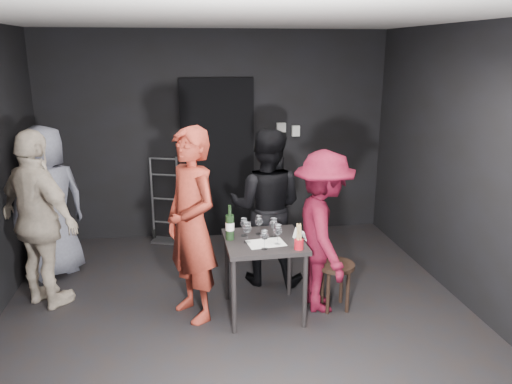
{
  "coord_description": "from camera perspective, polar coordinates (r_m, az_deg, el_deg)",
  "views": [
    {
      "loc": [
        -0.48,
        -4.01,
        2.44
      ],
      "look_at": [
        0.18,
        0.25,
        1.21
      ],
      "focal_mm": 35.0,
      "sensor_mm": 36.0,
      "label": 1
    }
  ],
  "objects": [
    {
      "name": "doorway",
      "position": [
        6.62,
        -4.4,
        3.77
      ],
      "size": [
        0.95,
        0.1,
        2.1
      ],
      "primitive_type": "cube",
      "color": "black",
      "rests_on": "ground"
    },
    {
      "name": "wine_glass_b",
      "position": [
        4.69,
        -1.38,
        -3.92
      ],
      "size": [
        0.08,
        0.08,
        0.19
      ],
      "primitive_type": null,
      "rotation": [
        0.0,
        0.0,
        0.07
      ],
      "color": "white",
      "rests_on": "tasting_table"
    },
    {
      "name": "wall_right",
      "position": [
        4.97,
        24.84,
        1.77
      ],
      "size": [
        0.04,
        5.0,
        2.7
      ],
      "primitive_type": "cube",
      "color": "black",
      "rests_on": "ground"
    },
    {
      "name": "wine_bottle",
      "position": [
        4.6,
        -3.0,
        -3.94
      ],
      "size": [
        0.08,
        0.08,
        0.33
      ],
      "rotation": [
        0.0,
        0.0,
        0.31
      ],
      "color": "black",
      "rests_on": "tasting_table"
    },
    {
      "name": "floor",
      "position": [
        4.72,
        -1.71,
        -15.21
      ],
      "size": [
        4.5,
        5.0,
        0.02
      ],
      "primitive_type": "cube",
      "color": "black",
      "rests_on": "ground"
    },
    {
      "name": "server_red",
      "position": [
        4.52,
        -7.45,
        -1.61
      ],
      "size": [
        0.85,
        0.95,
        2.18
      ],
      "primitive_type": "imported",
      "rotation": [
        0.0,
        0.0,
        -1.05
      ],
      "color": "maroon",
      "rests_on": "floor"
    },
    {
      "name": "wall_back",
      "position": [
        6.62,
        -4.49,
        6.41
      ],
      "size": [
        4.5,
        0.04,
        2.7
      ],
      "primitive_type": "cube",
      "color": "black",
      "rests_on": "ground"
    },
    {
      "name": "wine_glass_e",
      "position": [
        4.49,
        2.51,
        -4.76
      ],
      "size": [
        0.09,
        0.09,
        0.21
      ],
      "primitive_type": null,
      "rotation": [
        0.0,
        0.0,
        0.19
      ],
      "color": "white",
      "rests_on": "tasting_table"
    },
    {
      "name": "wallbox_lower",
      "position": [
        6.72,
        4.56,
        6.99
      ],
      "size": [
        0.1,
        0.06,
        0.14
      ],
      "primitive_type": "cube",
      "color": "#B7B7B2",
      "rests_on": "wall_back"
    },
    {
      "name": "bystander_grey",
      "position": [
        5.84,
        -22.75,
        -0.14
      ],
      "size": [
        1.04,
        0.97,
        1.9
      ],
      "primitive_type": "imported",
      "rotation": [
        0.0,
        0.0,
        3.8
      ],
      "color": "slate",
      "rests_on": "floor"
    },
    {
      "name": "stool",
      "position": [
        4.92,
        9.08,
        -9.06
      ],
      "size": [
        0.36,
        0.36,
        0.47
      ],
      "rotation": [
        0.0,
        0.0,
        -0.12
      ],
      "color": "#302018",
      "rests_on": "floor"
    },
    {
      "name": "ceiling",
      "position": [
        4.05,
        -2.04,
        19.6
      ],
      "size": [
        4.5,
        5.0,
        0.02
      ],
      "primitive_type": "cube",
      "color": "silver",
      "rests_on": "ground"
    },
    {
      "name": "wall_front",
      "position": [
        1.93,
        7.68,
        -18.78
      ],
      "size": [
        4.5,
        0.04,
        2.7
      ],
      "primitive_type": "cube",
      "color": "black",
      "rests_on": "ground"
    },
    {
      "name": "wine_glass_a",
      "position": [
        4.53,
        -1.0,
        -4.53
      ],
      "size": [
        0.11,
        0.11,
        0.22
      ],
      "primitive_type": null,
      "rotation": [
        0.0,
        0.0,
        -0.4
      ],
      "color": "white",
      "rests_on": "tasting_table"
    },
    {
      "name": "wine_glass_d",
      "position": [
        4.39,
        0.98,
        -5.35
      ],
      "size": [
        0.08,
        0.08,
        0.19
      ],
      "primitive_type": null,
      "rotation": [
        0.0,
        0.0,
        0.16
      ],
      "color": "white",
      "rests_on": "tasting_table"
    },
    {
      "name": "breadstick_cup",
      "position": [
        4.4,
        4.94,
        -5.14
      ],
      "size": [
        0.08,
        0.08,
        0.25
      ],
      "rotation": [
        0.0,
        0.0,
        0.03
      ],
      "color": "maroon",
      "rests_on": "tasting_table"
    },
    {
      "name": "reserved_card",
      "position": [
        4.63,
        4.82,
        -4.86
      ],
      "size": [
        0.12,
        0.15,
        0.1
      ],
      "primitive_type": null,
      "rotation": [
        0.0,
        0.0,
        0.32
      ],
      "color": "white",
      "rests_on": "tasting_table"
    },
    {
      "name": "man_maroon",
      "position": [
        4.77,
        7.68,
        -4.18
      ],
      "size": [
        0.52,
        1.06,
        1.62
      ],
      "primitive_type": "imported",
      "rotation": [
        0.0,
        0.0,
        1.54
      ],
      "color": "#530A1B",
      "rests_on": "floor"
    },
    {
      "name": "wallbox_upper",
      "position": [
        6.67,
        2.88,
        7.38
      ],
      "size": [
        0.12,
        0.06,
        0.12
      ],
      "primitive_type": "cube",
      "color": "#B7B7B2",
      "rests_on": "wall_back"
    },
    {
      "name": "wine_glass_f",
      "position": [
        4.65,
        2.02,
        -4.01
      ],
      "size": [
        0.1,
        0.1,
        0.21
      ],
      "primitive_type": null,
      "rotation": [
        0.0,
        0.0,
        0.37
      ],
      "color": "white",
      "rests_on": "tasting_table"
    },
    {
      "name": "tasting_mat",
      "position": [
        4.55,
        1.15,
        -5.86
      ],
      "size": [
        0.36,
        0.26,
        0.0
      ],
      "primitive_type": "cube",
      "rotation": [
        0.0,
        0.0,
        0.13
      ],
      "color": "white",
      "rests_on": "tasting_table"
    },
    {
      "name": "wine_glass_c",
      "position": [
        4.73,
        0.34,
        -3.69
      ],
      "size": [
        0.1,
        0.1,
        0.2
      ],
      "primitive_type": null,
      "rotation": [
        0.0,
        0.0,
        0.42
      ],
      "color": "white",
      "rests_on": "tasting_table"
    },
    {
      "name": "woman_black",
      "position": [
        5.24,
        1.18,
        -0.72
      ],
      "size": [
        1.02,
        0.77,
        1.88
      ],
      "primitive_type": "imported",
      "rotation": [
        0.0,
        0.0,
        2.81
      ],
      "color": "black",
      "rests_on": "floor"
    },
    {
      "name": "hand_truck",
      "position": [
        6.73,
        -10.2,
        -3.71
      ],
      "size": [
        0.37,
        0.32,
        1.11
      ],
      "rotation": [
        0.0,
        0.0,
        -0.34
      ],
      "color": "#B2B2B7",
      "rests_on": "floor"
    },
    {
      "name": "tasting_table",
      "position": [
        4.67,
        0.92,
        -6.58
      ],
      "size": [
        0.72,
        0.72,
        0.75
      ],
      "rotation": [
        0.0,
        0.0,
        0.02
      ],
      "color": "black",
      "rests_on": "floor"
    },
    {
      "name": "bystander_cream",
      "position": [
        5.14,
        -23.68,
        -1.48
      ],
      "size": [
        1.28,
        1.21,
        2.04
      ],
      "primitive_type": "imported",
      "rotation": [
        0.0,
        0.0,
        2.44
      ],
      "color": "beige",
      "rests_on": "floor"
    }
  ]
}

